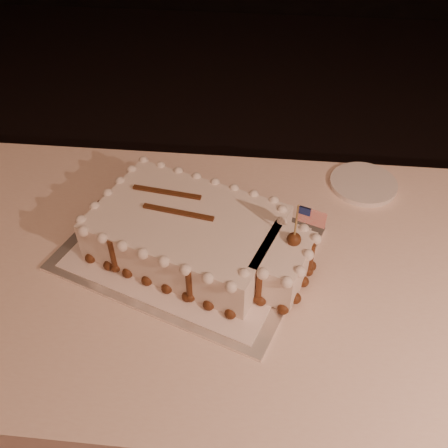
# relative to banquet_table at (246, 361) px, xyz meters

# --- Properties ---
(room_shell) EXTENTS (6.10, 8.10, 2.90)m
(room_shell) POSITION_rel_banquet_table_xyz_m (0.00, -0.60, 1.02)
(room_shell) COLOR black
(room_shell) RESTS_ON ground
(banquet_table) EXTENTS (2.40, 0.80, 0.75)m
(banquet_table) POSITION_rel_banquet_table_xyz_m (0.00, 0.00, 0.00)
(banquet_table) COLOR #FCD8C4
(banquet_table) RESTS_ON ground
(cake_board) EXTENTS (0.61, 0.54, 0.01)m
(cake_board) POSITION_rel_banquet_table_xyz_m (-0.14, 0.04, 0.38)
(cake_board) COLOR white
(cake_board) RESTS_ON banquet_table
(doily) EXTENTS (0.55, 0.48, 0.00)m
(doily) POSITION_rel_banquet_table_xyz_m (-0.14, 0.04, 0.38)
(doily) COLOR white
(doily) RESTS_ON cake_board
(sheet_cake) EXTENTS (0.51, 0.39, 0.19)m
(sheet_cake) POSITION_rel_banquet_table_xyz_m (-0.12, 0.03, 0.43)
(sheet_cake) COLOR white
(sheet_cake) RESTS_ON doily
(side_plate) EXTENTS (0.17, 0.17, 0.01)m
(side_plate) POSITION_rel_banquet_table_xyz_m (0.27, 0.31, 0.38)
(side_plate) COLOR silver
(side_plate) RESTS_ON banquet_table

